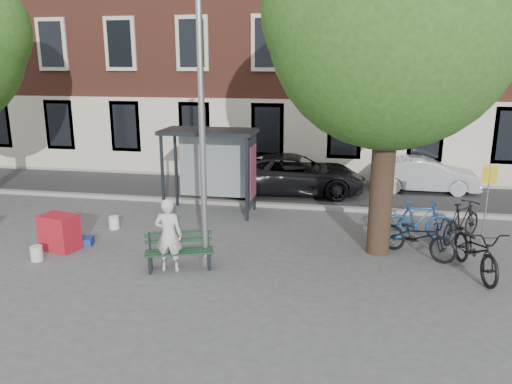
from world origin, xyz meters
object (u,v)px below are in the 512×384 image
object	(u,v)px
lamppost	(203,147)
bench	(179,253)
bike_c	(476,250)
bike_d	(462,221)
bus_shelter	(222,152)
bike_a	(418,236)
painter	(169,235)
car_silver	(424,175)
car_dark	(295,174)
bike_b	(418,220)
red_stand	(59,232)
notice_sign	(488,186)

from	to	relation	value
lamppost	bench	distance (m)	2.50
bike_c	bike_d	size ratio (longest dim) A/B	1.20
bus_shelter	bike_a	bearing A→B (deg)	-25.91
lamppost	painter	distance (m)	2.12
bench	car_silver	size ratio (longest dim) A/B	0.43
car_silver	painter	bearing A→B (deg)	141.27
bus_shelter	bench	size ratio (longest dim) A/B	1.76
bike_d	car_dark	size ratio (longest dim) A/B	0.36
bus_shelter	bike_c	bearing A→B (deg)	-28.01
lamppost	bike_b	world-z (taller)	lamppost
bike_d	red_stand	xyz separation A→B (m)	(-10.05, -2.48, -0.09)
painter	bike_a	world-z (taller)	painter
red_stand	bus_shelter	bearing A→B (deg)	49.79
painter	car_silver	distance (m)	10.78
bench	bike_c	size ratio (longest dim) A/B	0.75
bus_shelter	bike_d	xyz separation A→B (m)	(6.79, -1.37, -1.38)
bike_d	car_dark	xyz separation A→B (m)	(-4.86, 4.18, 0.16)
painter	bike_c	world-z (taller)	painter
bench	red_stand	size ratio (longest dim) A/B	1.79
bike_d	car_silver	size ratio (longest dim) A/B	0.48
bus_shelter	notice_sign	bearing A→B (deg)	-11.11
bike_c	notice_sign	size ratio (longest dim) A/B	1.04
notice_sign	red_stand	bearing A→B (deg)	-156.39
bike_b	bike_c	distance (m)	2.27
bench	red_stand	distance (m)	3.40
bike_d	car_dark	world-z (taller)	car_dark
bench	car_dark	world-z (taller)	car_dark
painter	bike_b	world-z (taller)	painter
bus_shelter	bench	world-z (taller)	bus_shelter
bench	car_dark	xyz separation A→B (m)	(1.84, 7.24, 0.34)
lamppost	notice_sign	size ratio (longest dim) A/B	2.93
notice_sign	painter	bearing A→B (deg)	-146.18
bike_a	notice_sign	world-z (taller)	notice_sign
lamppost	bus_shelter	distance (m)	4.24
bike_b	bike_c	world-z (taller)	bike_c
bus_shelter	car_silver	distance (m)	7.73
painter	bike_a	distance (m)	5.94
bench	bike_b	size ratio (longest dim) A/B	0.90
car_silver	bike_d	bearing A→B (deg)	-178.07
bike_d	notice_sign	bearing A→B (deg)	-148.02
lamppost	notice_sign	world-z (taller)	lamppost
lamppost	bike_b	distance (m)	6.13
painter	notice_sign	size ratio (longest dim) A/B	0.81
bike_b	car_silver	size ratio (longest dim) A/B	0.48
car_dark	bike_b	bearing A→B (deg)	-144.25
car_silver	bike_c	bearing A→B (deg)	-179.88
bus_shelter	red_stand	world-z (taller)	bus_shelter
bike_b	car_dark	bearing A→B (deg)	33.07
bike_c	car_dark	distance (m)	7.92
bike_c	car_dark	xyz separation A→B (m)	(-4.73, 6.35, 0.13)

